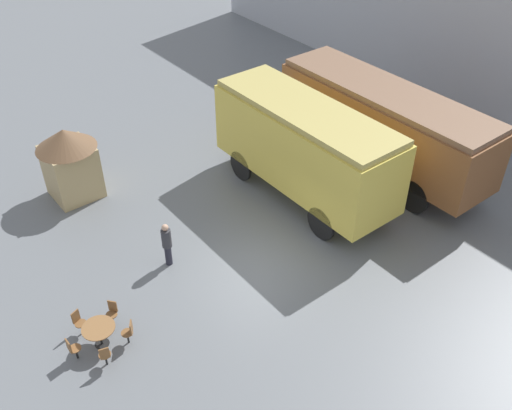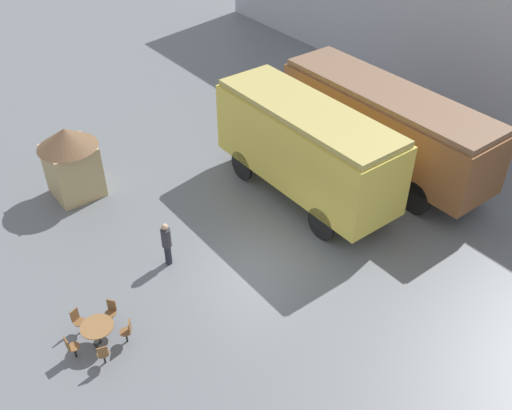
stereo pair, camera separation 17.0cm
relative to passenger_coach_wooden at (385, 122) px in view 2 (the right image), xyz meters
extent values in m
plane|color=slate|center=(1.74, -8.12, -2.27)|extent=(80.00, 80.00, 0.00)
cube|color=brown|center=(0.00, 0.00, -0.09)|extent=(9.82, 2.72, 2.54)
cube|color=brown|center=(0.00, 0.00, 1.30)|extent=(9.62, 2.50, 0.24)
cylinder|color=black|center=(2.95, -1.30, -1.57)|extent=(1.39, 0.12, 1.39)
cylinder|color=black|center=(2.95, 1.30, -1.57)|extent=(1.39, 0.12, 1.39)
cylinder|color=black|center=(-2.95, -1.30, -1.57)|extent=(1.39, 0.12, 1.39)
cylinder|color=black|center=(-2.95, 1.30, -1.57)|extent=(1.39, 0.12, 1.39)
cube|color=#E0C64C|center=(-0.52, -3.89, 0.01)|extent=(8.07, 2.69, 2.86)
cube|color=tan|center=(-0.52, -3.89, 1.55)|extent=(7.91, 2.48, 0.24)
cylinder|color=black|center=(1.90, -5.18, -1.62)|extent=(1.30, 0.12, 1.30)
cylinder|color=black|center=(1.90, -2.61, -1.62)|extent=(1.30, 0.12, 1.30)
cylinder|color=black|center=(-2.94, -5.18, -1.62)|extent=(1.30, 0.12, 1.30)
cylinder|color=black|center=(-2.94, -2.61, -1.62)|extent=(1.30, 0.12, 1.30)
cylinder|color=black|center=(1.47, -13.74, -2.26)|extent=(0.44, 0.44, 0.02)
cylinder|color=black|center=(1.47, -13.74, -1.90)|extent=(0.08, 0.08, 0.69)
cylinder|color=olive|center=(1.47, -13.74, -1.54)|extent=(0.99, 0.99, 0.03)
cylinder|color=black|center=(2.24, -13.95, -2.06)|extent=(0.06, 0.06, 0.42)
cylinder|color=brown|center=(2.24, -13.95, -1.83)|extent=(0.36, 0.36, 0.03)
cube|color=brown|center=(2.39, -14.00, -1.61)|extent=(0.12, 0.29, 0.42)
cylinder|color=black|center=(1.92, -13.08, -2.06)|extent=(0.06, 0.06, 0.42)
cylinder|color=brown|center=(1.92, -13.08, -1.83)|extent=(0.36, 0.36, 0.03)
cube|color=brown|center=(2.00, -12.95, -1.61)|extent=(0.26, 0.19, 0.42)
cylinder|color=black|center=(0.98, -13.11, -2.06)|extent=(0.06, 0.06, 0.42)
cylinder|color=brown|center=(0.98, -13.11, -1.83)|extent=(0.36, 0.36, 0.03)
cube|color=brown|center=(0.89, -12.99, -1.61)|extent=(0.25, 0.21, 0.42)
cylinder|color=black|center=(0.73, -14.01, -2.06)|extent=(0.06, 0.06, 0.42)
cylinder|color=brown|center=(0.73, -14.01, -1.83)|extent=(0.36, 0.36, 0.03)
cube|color=brown|center=(0.58, -14.06, -1.61)|extent=(0.14, 0.28, 0.42)
cylinder|color=black|center=(1.50, -14.53, -2.06)|extent=(0.06, 0.06, 0.42)
cylinder|color=brown|center=(1.50, -14.53, -1.83)|extent=(0.36, 0.36, 0.03)
cube|color=brown|center=(1.51, -14.68, -1.61)|extent=(0.29, 0.05, 0.42)
cylinder|color=#262633|center=(-0.32, -10.30, -1.87)|extent=(0.24, 0.24, 0.80)
cylinder|color=#333338|center=(-0.32, -10.30, -1.11)|extent=(0.34, 0.34, 0.71)
sphere|color=tan|center=(-0.32, -10.30, -0.64)|extent=(0.23, 0.23, 0.23)
cube|color=tan|center=(-6.20, -11.10, -1.17)|extent=(1.80, 1.80, 2.20)
cone|color=brown|center=(-6.20, -11.10, 0.33)|extent=(2.34, 2.34, 0.80)
camera|label=1|loc=(13.08, -16.96, 11.46)|focal=40.00mm
camera|label=2|loc=(13.18, -16.83, 11.46)|focal=40.00mm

